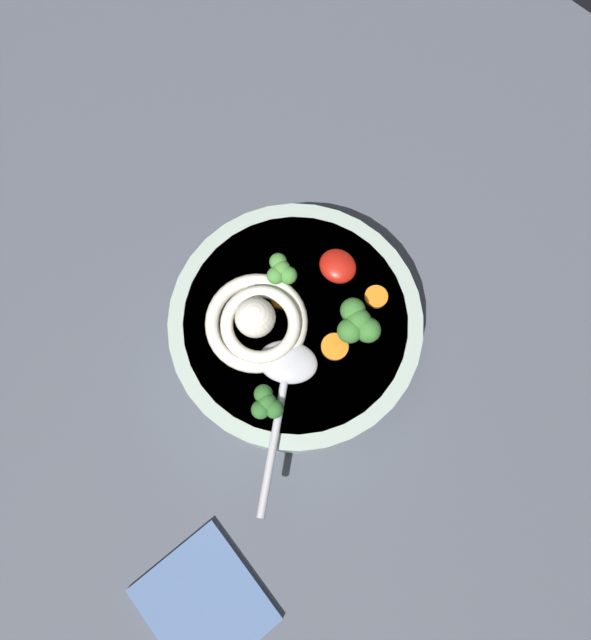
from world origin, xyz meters
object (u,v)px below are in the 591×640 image
(soup_bowl, at_px, (296,328))
(folded_napkin, at_px, (204,604))
(noodle_pile, at_px, (257,322))
(soup_spoon, at_px, (285,376))

(soup_bowl, bearing_deg, folded_napkin, -65.12)
(soup_bowl, distance_m, folded_napkin, 0.30)
(noodle_pile, xyz_separation_m, soup_spoon, (0.06, -0.02, -0.01))
(soup_bowl, xyz_separation_m, noodle_pile, (-0.02, -0.03, 0.05))
(folded_napkin, bearing_deg, soup_bowl, 114.88)
(noodle_pile, relative_size, soup_spoon, 0.71)
(soup_bowl, bearing_deg, noodle_pile, -128.54)
(soup_spoon, bearing_deg, soup_bowl, 180.00)
(soup_bowl, height_order, soup_spoon, soup_spoon)
(soup_bowl, height_order, noodle_pile, noodle_pile)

